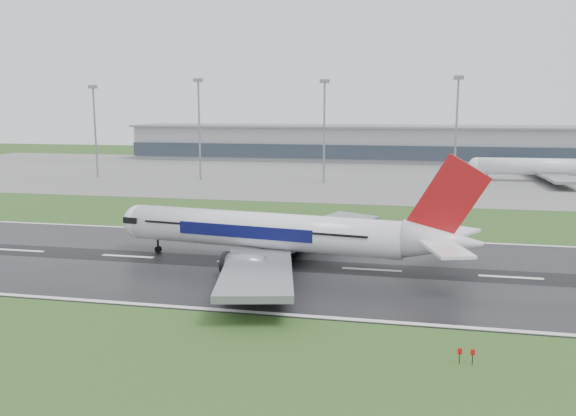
# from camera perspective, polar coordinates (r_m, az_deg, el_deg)

# --- Properties ---
(ground) EXTENTS (520.00, 520.00, 0.00)m
(ground) POSITION_cam_1_polar(r_m,az_deg,el_deg) (90.91, 8.08, -5.96)
(ground) COLOR #284B1B
(ground) RESTS_ON ground
(runway) EXTENTS (400.00, 45.00, 0.10)m
(runway) POSITION_cam_1_polar(r_m,az_deg,el_deg) (90.89, 8.08, -5.93)
(runway) COLOR black
(runway) RESTS_ON ground
(apron) EXTENTS (400.00, 130.00, 0.08)m
(apron) POSITION_cam_1_polar(r_m,az_deg,el_deg) (213.85, 10.23, 3.08)
(apron) COLOR slate
(apron) RESTS_ON ground
(terminal) EXTENTS (240.00, 36.00, 15.00)m
(terminal) POSITION_cam_1_polar(r_m,az_deg,el_deg) (272.96, 10.62, 6.07)
(terminal) COLOR gray
(terminal) RESTS_ON ground
(main_airliner) EXTENTS (65.13, 62.75, 17.19)m
(main_airliner) POSITION_cam_1_polar(r_m,az_deg,el_deg) (91.21, -0.15, -0.20)
(main_airliner) COLOR white
(main_airliner) RESTS_ON runway
(parked_airliner) EXTENTS (54.06, 50.46, 15.59)m
(parked_airliner) POSITION_cam_1_polar(r_m,az_deg,el_deg) (211.19, 23.86, 4.45)
(parked_airliner) COLOR silver
(parked_airliner) RESTS_ON apron
(floodmast_0) EXTENTS (0.64, 0.64, 30.37)m
(floodmast_0) POSITION_cam_1_polar(r_m,az_deg,el_deg) (215.72, -18.08, 6.85)
(floodmast_0) COLOR gray
(floodmast_0) RESTS_ON ground
(floodmast_1) EXTENTS (0.64, 0.64, 32.28)m
(floodmast_1) POSITION_cam_1_polar(r_m,az_deg,el_deg) (199.73, -8.54, 7.29)
(floodmast_1) COLOR gray
(floodmast_1) RESTS_ON ground
(floodmast_2) EXTENTS (0.64, 0.64, 31.58)m
(floodmast_2) POSITION_cam_1_polar(r_m,az_deg,el_deg) (189.50, 3.50, 7.15)
(floodmast_2) COLOR gray
(floodmast_2) RESTS_ON ground
(floodmast_3) EXTENTS (0.64, 0.64, 32.34)m
(floodmast_3) POSITION_cam_1_polar(r_m,az_deg,el_deg) (188.07, 15.89, 6.89)
(floodmast_3) COLOR gray
(floodmast_3) RESTS_ON ground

